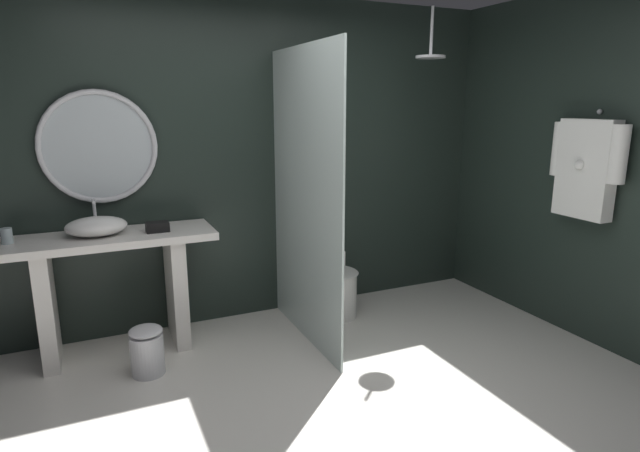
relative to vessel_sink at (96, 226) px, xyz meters
The scene contains 13 objects.
ground_plane 2.13m from the vessel_sink, 56.93° to the right, with size 5.76×5.76×0.00m, color silver.
back_wall_panel 1.14m from the vessel_sink, 16.25° to the left, with size 4.80×0.10×2.60m, color #1E2823.
side_wall_right 3.51m from the vessel_sink, 13.87° to the right, with size 0.10×2.47×2.60m, color #1E2823.
vanity_counter 0.39m from the vessel_sink, 17.43° to the right, with size 1.43×0.51×0.87m.
vessel_sink is the anchor object (origin of this frame).
tumbler_cup 0.54m from the vessel_sink, behind, with size 0.07×0.07×0.10m, color silver.
tissue_box 0.40m from the vessel_sink, ahead, with size 0.16×0.11×0.07m, color black.
round_wall_mirror 0.57m from the vessel_sink, 71.63° to the left, with size 0.81×0.04×0.81m.
shower_glass_panel 1.47m from the vessel_sink, 14.70° to the right, with size 0.02×1.25×2.16m, color silver.
rain_shower_head 2.83m from the vessel_sink, ahead, with size 0.24×0.24×0.39m.
hanging_bathrobe 3.49m from the vessel_sink, 20.53° to the right, with size 0.20×0.59×0.78m.
toilet 1.92m from the vessel_sink, ahead, with size 0.38×0.58×0.50m.
waste_bin 0.92m from the vessel_sink, 63.81° to the right, with size 0.22×0.22×0.34m.
Camera 1 is at (-1.07, -2.22, 1.78)m, focal length 29.18 mm.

